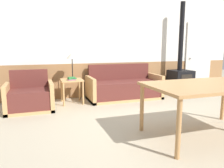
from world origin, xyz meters
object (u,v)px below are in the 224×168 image
object	(u,v)px
side_table	(72,84)
table_lamp	(72,56)
couch	(124,88)
dining_table	(207,89)
armchair	(30,98)
wood_stove	(180,74)

from	to	relation	value
side_table	table_lamp	distance (m)	0.63
couch	dining_table	bearing A→B (deg)	-84.07
couch	table_lamp	xyz separation A→B (m)	(-1.26, 0.06, 0.80)
armchair	wood_stove	xyz separation A→B (m)	(3.87, 0.36, 0.28)
side_table	table_lamp	size ratio (longest dim) A/B	0.90
armchair	table_lamp	xyz separation A→B (m)	(0.94, 0.38, 0.81)
armchair	wood_stove	bearing A→B (deg)	-10.43
table_lamp	armchair	bearing A→B (deg)	-158.01
side_table	dining_table	world-z (taller)	dining_table
couch	side_table	world-z (taller)	couch
armchair	table_lamp	distance (m)	1.30
couch	wood_stove	size ratio (longest dim) A/B	0.74
couch	wood_stove	world-z (taller)	wood_stove
couch	table_lamp	size ratio (longest dim) A/B	2.95
armchair	wood_stove	world-z (taller)	wood_stove
side_table	dining_table	size ratio (longest dim) A/B	0.32
table_lamp	wood_stove	world-z (taller)	wood_stove
table_lamp	couch	bearing A→B (deg)	-2.71
side_table	dining_table	xyz separation A→B (m)	(1.56, -2.49, 0.25)
couch	table_lamp	world-z (taller)	table_lamp
table_lamp	dining_table	xyz separation A→B (m)	(1.52, -2.57, -0.37)
couch	armchair	size ratio (longest dim) A/B	1.95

